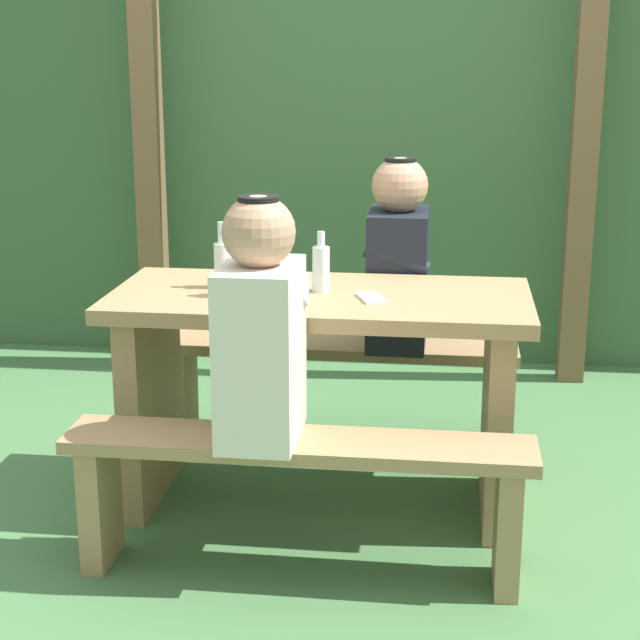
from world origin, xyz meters
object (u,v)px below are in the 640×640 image
(picnic_table, at_px, (320,363))
(bench_near, at_px, (299,477))
(bottle_right, at_px, (240,269))
(person_black_coat, at_px, (398,260))
(bottle_center, at_px, (222,263))
(cell_phone, at_px, (371,298))
(bench_far, at_px, (336,372))
(person_white_shirt, at_px, (260,329))
(bottle_left, at_px, (320,267))
(drinking_glass, at_px, (298,285))

(picnic_table, xyz_separation_m, bench_near, (0.00, -0.51, -0.20))
(picnic_table, bearing_deg, bottle_right, -163.09)
(person_black_coat, height_order, bottle_center, person_black_coat)
(bottle_right, distance_m, cell_phone, 0.44)
(bench_far, bearing_deg, person_black_coat, -0.81)
(person_white_shirt, bearing_deg, bottle_left, 78.82)
(person_white_shirt, bearing_deg, drinking_glass, 84.42)
(picnic_table, relative_size, bench_near, 1.00)
(bench_far, distance_m, cell_phone, 0.74)
(cell_phone, bearing_deg, bench_near, -131.82)
(picnic_table, bearing_deg, bottle_center, 173.73)
(picnic_table, bearing_deg, bench_near, -90.00)
(bench_far, xyz_separation_m, bottle_left, (-0.00, -0.48, 0.53))
(bench_near, distance_m, bench_far, 1.01)
(bench_near, relative_size, drinking_glass, 18.05)
(bench_far, bearing_deg, bottle_right, -113.51)
(person_white_shirt, relative_size, person_black_coat, 1.00)
(bench_near, distance_m, person_white_shirt, 0.47)
(bench_far, distance_m, drinking_glass, 0.74)
(bench_near, bearing_deg, picnic_table, 90.00)
(person_white_shirt, distance_m, cell_phone, 0.52)
(drinking_glass, relative_size, bottle_center, 0.34)
(bench_far, xyz_separation_m, bottle_right, (-0.25, -0.58, 0.53))
(person_black_coat, distance_m, bottle_center, 0.74)
(picnic_table, height_order, person_black_coat, person_black_coat)
(person_white_shirt, height_order, bottle_left, person_white_shirt)
(bench_far, bearing_deg, bottle_left, -90.53)
(picnic_table, xyz_separation_m, drinking_glass, (-0.07, -0.05, 0.28))
(bench_far, xyz_separation_m, drinking_glass, (-0.07, -0.56, 0.48))
(person_black_coat, bearing_deg, drinking_glass, -118.26)
(person_black_coat, distance_m, bottle_right, 0.76)
(person_black_coat, bearing_deg, cell_phone, -95.92)
(bottle_right, bearing_deg, person_black_coat, 49.92)
(picnic_table, xyz_separation_m, bottle_right, (-0.25, -0.08, 0.34))
(bottle_left, bearing_deg, cell_phone, -26.30)
(cell_phone, bearing_deg, bottle_center, 148.82)
(bench_far, distance_m, bottle_left, 0.71)
(person_white_shirt, distance_m, bottle_right, 0.46)
(picnic_table, bearing_deg, person_white_shirt, -102.24)
(picnic_table, distance_m, bottle_right, 0.43)
(bench_near, relative_size, bottle_left, 6.87)
(person_black_coat, distance_m, drinking_glass, 0.63)
(person_white_shirt, bearing_deg, bench_far, 83.83)
(picnic_table, xyz_separation_m, person_black_coat, (0.23, 0.50, 0.26))
(drinking_glass, distance_m, cell_phone, 0.24)
(person_black_coat, bearing_deg, bottle_right, -130.08)
(person_white_shirt, bearing_deg, bottle_right, 108.78)
(person_white_shirt, height_order, cell_phone, person_white_shirt)
(bench_near, bearing_deg, person_black_coat, 76.93)
(picnic_table, distance_m, bottle_center, 0.48)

